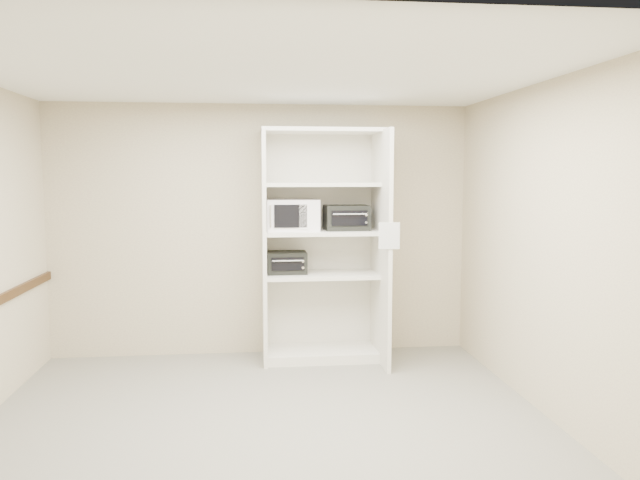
{
  "coord_description": "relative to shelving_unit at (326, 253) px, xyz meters",
  "views": [
    {
      "loc": [
        -0.11,
        -4.76,
        1.94
      ],
      "look_at": [
        0.56,
        1.29,
        1.31
      ],
      "focal_mm": 35.0,
      "sensor_mm": 36.0,
      "label": 1
    }
  ],
  "objects": [
    {
      "name": "wall_back",
      "position": [
        -0.67,
        0.3,
        0.22
      ],
      "size": [
        4.5,
        0.02,
        2.7
      ],
      "primitive_type": "cube",
      "color": "beige",
      "rests_on": "ground"
    },
    {
      "name": "paper_sign",
      "position": [
        0.54,
        -0.63,
        0.24
      ],
      "size": [
        0.2,
        0.02,
        0.25
      ],
      "primitive_type": "cube",
      "rotation": [
        0.0,
        0.0,
        -0.09
      ],
      "color": "white",
      "rests_on": "shelving_unit"
    },
    {
      "name": "wall_right",
      "position": [
        1.58,
        -1.7,
        0.22
      ],
      "size": [
        0.02,
        4.0,
        2.7
      ],
      "primitive_type": "cube",
      "color": "beige",
      "rests_on": "ground"
    },
    {
      "name": "floor",
      "position": [
        -0.67,
        -1.7,
        -1.13
      ],
      "size": [
        4.5,
        4.0,
        0.01
      ],
      "primitive_type": "cube",
      "color": "slate",
      "rests_on": "ground"
    },
    {
      "name": "toaster_oven_upper",
      "position": [
        0.22,
        0.01,
        0.37
      ],
      "size": [
        0.47,
        0.36,
        0.26
      ],
      "primitive_type": "cube",
      "rotation": [
        0.0,
        0.0,
        0.03
      ],
      "color": "black",
      "rests_on": "shelving_unit"
    },
    {
      "name": "microwave",
      "position": [
        -0.34,
        0.05,
        0.4
      ],
      "size": [
        0.55,
        0.43,
        0.32
      ],
      "primitive_type": "cube",
      "rotation": [
        0.0,
        0.0,
        -0.03
      ],
      "color": "white",
      "rests_on": "shelving_unit"
    },
    {
      "name": "shelving_unit",
      "position": [
        0.0,
        0.0,
        0.0
      ],
      "size": [
        1.24,
        0.92,
        2.42
      ],
      "color": "silver",
      "rests_on": "floor"
    },
    {
      "name": "wall_front",
      "position": [
        -0.67,
        -3.7,
        0.22
      ],
      "size": [
        4.5,
        0.02,
        2.7
      ],
      "primitive_type": "cube",
      "color": "beige",
      "rests_on": "ground"
    },
    {
      "name": "ceiling",
      "position": [
        -0.67,
        -1.7,
        1.57
      ],
      "size": [
        4.5,
        4.0,
        0.01
      ],
      "primitive_type": "cube",
      "color": "white"
    },
    {
      "name": "toaster_oven_lower",
      "position": [
        -0.41,
        0.02,
        -0.1
      ],
      "size": [
        0.41,
        0.31,
        0.23
      ],
      "primitive_type": "cube",
      "rotation": [
        0.0,
        0.0,
        0.01
      ],
      "color": "black",
      "rests_on": "shelving_unit"
    }
  ]
}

